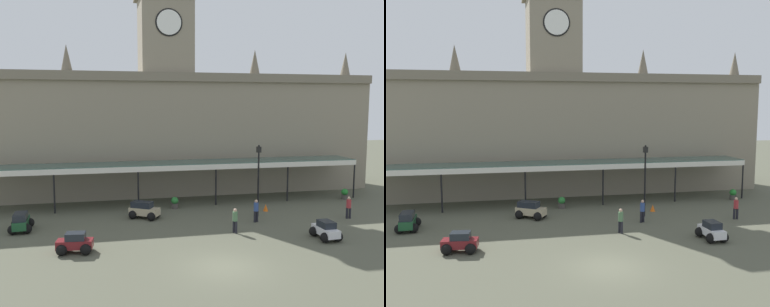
% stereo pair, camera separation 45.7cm
% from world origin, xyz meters
% --- Properties ---
extents(ground_plane, '(140.00, 140.00, 0.00)m').
position_xyz_m(ground_plane, '(0.00, 0.00, 0.00)').
color(ground_plane, '#4F5140').
extents(station_building, '(40.50, 6.14, 19.59)m').
position_xyz_m(station_building, '(0.00, 20.06, 6.43)').
color(station_building, gray).
rests_on(station_building, ground).
extents(entrance_canopy, '(33.12, 3.26, 3.60)m').
position_xyz_m(entrance_canopy, '(-0.00, 14.78, 3.46)').
color(entrance_canopy, '#38564C').
rests_on(entrance_canopy, ground).
extents(car_green_estate, '(1.61, 2.29, 1.27)m').
position_xyz_m(car_green_estate, '(-11.64, 9.11, 0.56)').
color(car_green_estate, '#1E512D').
rests_on(car_green_estate, ground).
extents(car_beige_estate, '(2.43, 2.22, 1.27)m').
position_xyz_m(car_beige_estate, '(-3.14, 10.54, 0.56)').
color(car_beige_estate, tan).
rests_on(car_beige_estate, ground).
extents(car_maroon_sedan, '(2.14, 1.67, 1.19)m').
position_xyz_m(car_maroon_sedan, '(-7.81, 3.96, 0.50)').
color(car_maroon_sedan, maroon).
rests_on(car_maroon_sedan, ground).
extents(car_white_sedan, '(1.56, 2.08, 1.19)m').
position_xyz_m(car_white_sedan, '(7.71, 3.15, 0.50)').
color(car_white_sedan, silver).
rests_on(car_white_sedan, ground).
extents(pedestrian_beside_cars, '(0.37, 0.34, 1.67)m').
position_xyz_m(pedestrian_beside_cars, '(4.75, 7.77, 0.91)').
color(pedestrian_beside_cars, black).
rests_on(pedestrian_beside_cars, ground).
extents(pedestrian_near_entrance, '(0.39, 0.34, 1.67)m').
position_xyz_m(pedestrian_near_entrance, '(11.92, 7.19, 0.91)').
color(pedestrian_near_entrance, black).
rests_on(pedestrian_near_entrance, ground).
extents(pedestrian_crossing_forecourt, '(0.34, 0.37, 1.67)m').
position_xyz_m(pedestrian_crossing_forecourt, '(2.42, 5.58, 0.91)').
color(pedestrian_crossing_forecourt, black).
rests_on(pedestrian_crossing_forecourt, ground).
extents(victorian_lamppost, '(0.30, 0.30, 5.52)m').
position_xyz_m(victorian_lamppost, '(5.47, 9.26, 3.38)').
color(victorian_lamppost, black).
rests_on(victorian_lamppost, ground).
extents(traffic_cone, '(0.40, 0.40, 0.55)m').
position_xyz_m(traffic_cone, '(6.68, 10.62, 0.28)').
color(traffic_cone, orange).
rests_on(traffic_cone, ground).
extents(planter_forecourt_centre, '(0.60, 0.60, 0.96)m').
position_xyz_m(planter_forecourt_centre, '(15.35, 13.14, 0.49)').
color(planter_forecourt_centre, '#47423D').
rests_on(planter_forecourt_centre, ground).
extents(planter_near_kerb, '(0.60, 0.60, 0.96)m').
position_xyz_m(planter_near_kerb, '(-0.35, 13.08, 0.49)').
color(planter_near_kerb, '#47423D').
rests_on(planter_near_kerb, ground).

